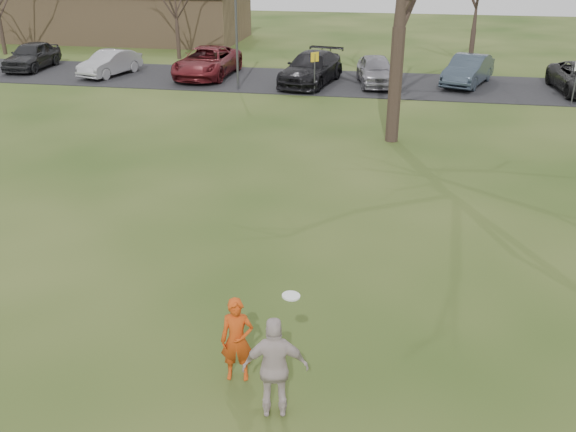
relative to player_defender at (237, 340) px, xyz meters
The scene contains 14 objects.
ground 0.86m from the player_defender, 53.78° to the right, with size 120.00×120.00×0.00m, color #1E380F.
parking_strip 24.74m from the player_defender, 89.53° to the left, with size 62.00×6.50×0.04m, color black.
player_defender is the anchor object (origin of this frame).
car_0 31.56m from the player_defender, 127.04° to the left, with size 1.83×4.55×1.55m, color #232426.
car_1 27.89m from the player_defender, 119.44° to the left, with size 1.43×4.11×1.35m, color #9F9FA5.
car_2 26.25m from the player_defender, 108.30° to the left, with size 2.65×5.74×1.59m, color maroon.
car_3 24.24m from the player_defender, 95.48° to the left, with size 2.25×5.52×1.60m, color black.
car_4 24.53m from the player_defender, 87.56° to the left, with size 1.77×4.40×1.50m, color gray.
car_5 25.97m from the player_defender, 77.17° to the left, with size 1.61×4.61×1.52m, color #313D49.
catching_play 1.19m from the player_defender, 44.50° to the right, with size 1.11×0.63×2.27m.
building 42.62m from the player_defender, 117.69° to the left, with size 20.60×8.50×5.14m.
lamp_post 23.19m from the player_defender, 104.62° to the left, with size 0.34×0.34×6.27m.
sign_yellow 21.81m from the player_defender, 94.73° to the left, with size 0.35×0.35×2.08m.
small_tree_row 30.29m from the player_defender, 81.24° to the left, with size 55.00×5.90×8.50m.
Camera 1 is at (2.27, -8.31, 7.09)m, focal length 38.91 mm.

